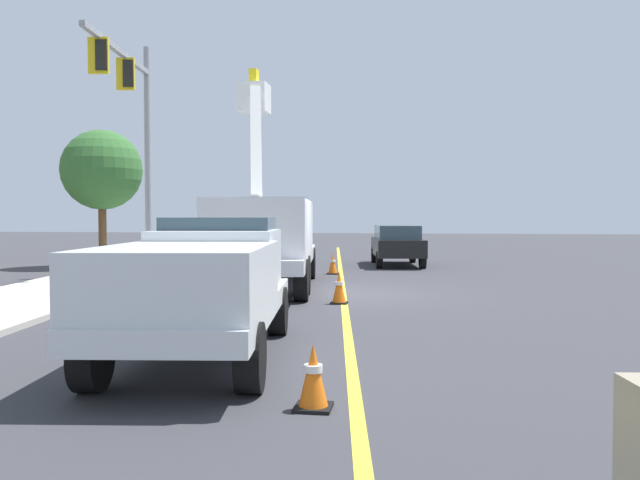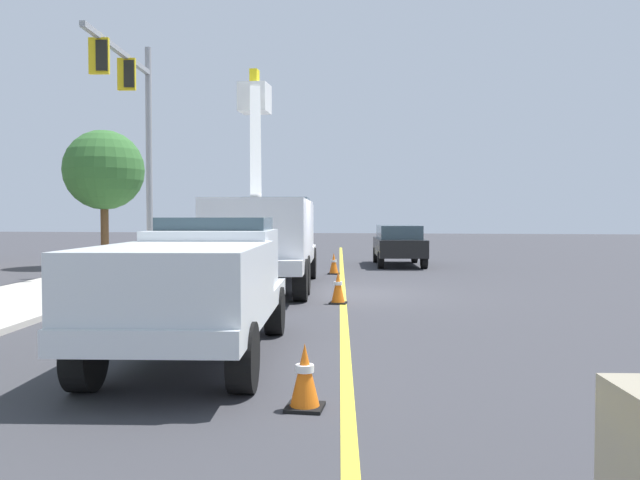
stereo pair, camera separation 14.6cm
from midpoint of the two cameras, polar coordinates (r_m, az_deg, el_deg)
The scene contains 11 objects.
ground at distance 17.20m, azimuth 2.29°, elevation -4.81°, with size 120.00×120.00×0.00m, color #38383D.
sidewalk_far_side at distance 18.80m, azimuth -22.19°, elevation -4.19°, with size 60.00×3.60×0.12m, color #B2ADA3.
lane_centre_stripe at distance 17.20m, azimuth 2.29°, elevation -4.80°, with size 50.00×0.16×0.01m, color yellow.
utility_bucket_truck at distance 18.65m, azimuth -4.47°, elevation 0.68°, with size 8.45×3.53×6.70m.
service_pickup_truck at distance 9.52m, azimuth -10.45°, elevation -3.71°, with size 5.82×2.80×2.06m.
passing_minivan at distance 27.18m, azimuth 7.16°, elevation -0.21°, with size 5.00×2.50×1.69m.
traffic_cone_leading at distance 7.05m, azimuth -0.76°, elevation -12.09°, with size 0.40×0.40×0.71m.
traffic_cone_mid_front at distance 15.23m, azimuth 1.90°, elevation -4.26°, with size 0.40×0.40×0.78m.
traffic_cone_mid_rear at distance 22.90m, azimuth 1.42°, elevation -2.13°, with size 0.40×0.40×0.76m.
traffic_signal_mast at distance 21.96m, azimuth -16.02°, elevation 10.65°, with size 5.82×0.99×7.96m.
street_tree_right at distance 27.67m, azimuth -18.54°, elevation 5.89°, with size 3.25×3.25×5.59m.
Camera 2 is at (-16.94, -2.10, 2.09)m, focal length 35.94 mm.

